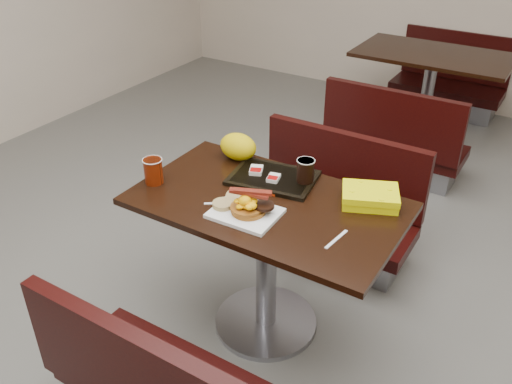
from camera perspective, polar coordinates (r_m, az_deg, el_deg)
The scene contains 25 objects.
floor at distance 2.89m, azimuth 1.02°, elevation -13.61°, with size 6.00×7.00×0.01m, color slate.
table_near at distance 2.64m, azimuth 1.10°, elevation -7.83°, with size 1.20×0.70×0.75m, color black, non-canonical shape.
bench_near_s at distance 2.25m, azimuth -8.53°, elevation -17.65°, with size 1.00×0.46×0.72m, color black, non-canonical shape.
bench_near_n at distance 3.16m, azimuth 7.59°, elevation -1.18°, with size 1.00×0.46×0.72m, color black, non-canonical shape.
table_far at distance 4.79m, azimuth 17.43°, elevation 9.41°, with size 1.20×0.70×0.75m, color black, non-canonical shape.
bench_far_s at distance 4.17m, azimuth 14.66°, elevation 6.37°, with size 1.00×0.46×0.72m, color black, non-canonical shape.
bench_far_n at distance 5.44m, azimuth 19.54°, elevation 11.42°, with size 1.00×0.46×0.72m, color black, non-canonical shape.
platter at distance 2.33m, azimuth -1.14°, elevation -2.24°, with size 0.28×0.22×0.02m, color white.
pancake_stack at distance 2.31m, azimuth -0.80°, elevation -1.80°, with size 0.15×0.15×0.03m, color #8F5717.
sausage_patty at distance 2.29m, azimuth 0.89°, elevation -1.44°, with size 0.09×0.09×0.01m, color black.
scrambled_eggs at distance 2.28m, azimuth -1.16°, elevation -1.04°, with size 0.10×0.09×0.05m, color #FFC205.
bacon_strips at distance 2.28m, azimuth -0.75°, elevation -0.10°, with size 0.17×0.07×0.01m, color #400409, non-canonical shape.
muffin_bottom at distance 2.36m, azimuth -3.51°, elevation -1.29°, with size 0.09×0.09×0.02m, color tan.
muffin_top at distance 2.38m, azimuth -2.10°, elevation -0.53°, with size 0.09×0.09×0.02m, color tan.
coffee_cup_near at distance 2.58m, azimuth -10.70°, elevation 2.17°, with size 0.09×0.09×0.12m, color #9C2405.
fork at distance 2.41m, azimuth -4.42°, elevation -1.20°, with size 0.12×0.02×0.00m, color white, non-canonical shape.
knife at distance 2.21m, azimuth 8.42°, elevation -4.92°, with size 0.16×0.01×0.00m, color white.
condiment_syrup at distance 2.47m, azimuth 1.73°, elevation -0.19°, with size 0.03×0.03×0.01m, color #B72907.
condiment_ketchup at distance 2.47m, azimuth 2.10°, elevation -0.10°, with size 0.04×0.03×0.01m, color #8C0504.
tray at distance 2.59m, azimuth 1.79°, elevation 1.49°, with size 0.40×0.28×0.02m, color black.
hashbrown_sleeve_left at distance 2.61m, azimuth 0.02°, elevation 2.31°, with size 0.06×0.08×0.02m, color silver.
hashbrown_sleeve_right at distance 2.55m, azimuth 1.85°, elevation 1.48°, with size 0.05×0.07×0.02m, color silver.
coffee_cup_far at distance 2.52m, azimuth 5.20°, elevation 2.23°, with size 0.08×0.08×0.11m, color black.
clamshell at distance 2.44m, azimuth 11.86°, elevation -0.48°, with size 0.24×0.18×0.07m, color #F0EE04.
paper_bag at distance 2.75m, azimuth -1.88°, elevation 4.77°, with size 0.20×0.14×0.14m, color yellow.
Camera 1 is at (1.04, -1.77, 2.04)m, focal length 38.18 mm.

